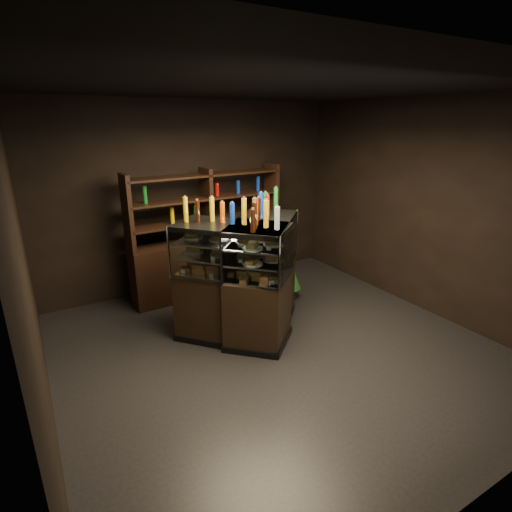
{
  "coord_description": "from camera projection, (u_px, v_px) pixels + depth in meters",
  "views": [
    {
      "loc": [
        -2.41,
        -3.59,
        2.7
      ],
      "look_at": [
        -0.13,
        0.29,
        1.15
      ],
      "focal_mm": 28.0,
      "sensor_mm": 36.0,
      "label": 1
    }
  ],
  "objects": [
    {
      "name": "potted_conifer",
      "position": [
        290.0,
        273.0,
        6.22
      ],
      "size": [
        0.34,
        0.34,
        0.73
      ],
      "rotation": [
        0.0,
        0.0,
        0.23
      ],
      "color": "black",
      "rests_on": "ground"
    },
    {
      "name": "food_display",
      "position": [
        248.0,
        252.0,
        4.95
      ],
      "size": [
        1.43,
        1.05,
        0.47
      ],
      "color": "#BA7642",
      "rests_on": "display_case"
    },
    {
      "name": "back_shelving",
      "position": [
        209.0,
        256.0,
        6.44
      ],
      "size": [
        2.52,
        0.52,
        2.0
      ],
      "rotation": [
        0.0,
        0.0,
        0.04
      ],
      "color": "black",
      "rests_on": "ground"
    },
    {
      "name": "ground",
      "position": [
        277.0,
        348.0,
        4.96
      ],
      "size": [
        5.0,
        5.0,
        0.0
      ],
      "primitive_type": "plane",
      "color": "black",
      "rests_on": "ground"
    },
    {
      "name": "display_case",
      "position": [
        248.0,
        298.0,
        5.16
      ],
      "size": [
        1.88,
        1.51,
        1.52
      ],
      "rotation": [
        0.0,
        0.0,
        -0.02
      ],
      "color": "black",
      "rests_on": "ground"
    },
    {
      "name": "room_shell",
      "position": [
        280.0,
        193.0,
        4.33
      ],
      "size": [
        5.02,
        5.02,
        3.01
      ],
      "color": "black",
      "rests_on": "ground"
    },
    {
      "name": "bottles_top",
      "position": [
        247.0,
        211.0,
        4.79
      ],
      "size": [
        1.25,
        0.91,
        0.3
      ],
      "color": "yellow",
      "rests_on": "display_case"
    }
  ]
}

